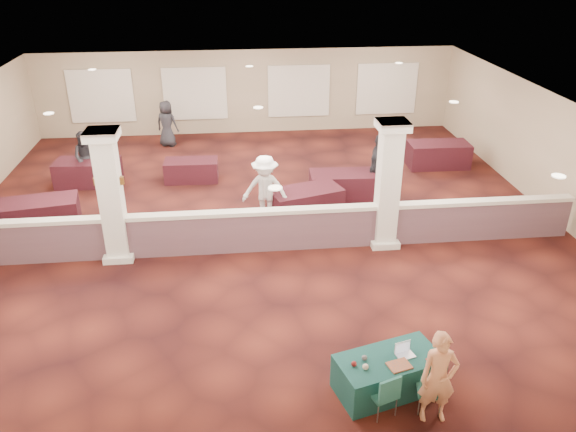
{
  "coord_description": "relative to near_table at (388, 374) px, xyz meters",
  "views": [
    {
      "loc": [
        -0.68,
        -13.58,
        6.93
      ],
      "look_at": [
        0.53,
        -2.0,
        1.15
      ],
      "focal_mm": 35.0,
      "sensor_mm": 36.0,
      "label": 1
    }
  ],
  "objects": [
    {
      "name": "far_table_back_left",
      "position": [
        -6.93,
        9.7,
        0.06
      ],
      "size": [
        1.98,
        1.08,
        0.78
      ],
      "primitive_type": "cube",
      "rotation": [
        0.0,
        0.0,
        -0.06
      ],
      "color": "black",
      "rests_on": "ground"
    },
    {
      "name": "knitting",
      "position": [
        0.11,
        -0.21,
        0.35
      ],
      "size": [
        0.43,
        0.36,
        0.03
      ],
      "primitive_type": "cube",
      "rotation": [
        0.0,
        0.0,
        0.27
      ],
      "color": "#C3521F",
      "rests_on": "near_table"
    },
    {
      "name": "yarn_cream",
      "position": [
        -0.46,
        -0.22,
        0.38
      ],
      "size": [
        0.1,
        0.1,
        0.1
      ],
      "primitive_type": "sphere",
      "color": "beige",
      "rests_on": "near_table"
    },
    {
      "name": "woman",
      "position": [
        0.57,
        -0.7,
        0.49
      ],
      "size": [
        0.61,
        0.43,
        1.64
      ],
      "primitive_type": "imported",
      "rotation": [
        0.0,
        0.0,
        -0.06
      ],
      "color": "#EBA366",
      "rests_on": "ground"
    },
    {
      "name": "conf_chair_side",
      "position": [
        -0.21,
        -0.57,
        0.16
      ],
      "size": [
        0.53,
        0.54,
        0.84
      ],
      "rotation": [
        0.0,
        0.0,
        0.34
      ],
      "color": "#206054",
      "rests_on": "ground"
    },
    {
      "name": "attendee_a",
      "position": [
        -6.96,
        9.88,
        0.49
      ],
      "size": [
        0.8,
        0.45,
        1.65
      ],
      "primitive_type": "imported",
      "rotation": [
        0.0,
        0.0,
        -0.01
      ],
      "color": "black",
      "rests_on": "ground"
    },
    {
      "name": "wall_front",
      "position": [
        -1.76,
        -1.5,
        1.27
      ],
      "size": [
        16.0,
        0.04,
        3.2
      ],
      "primitive_type": "cube",
      "color": "gray",
      "rests_on": "ground"
    },
    {
      "name": "conf_chair_main",
      "position": [
        0.53,
        -0.58,
        0.14
      ],
      "size": [
        0.48,
        0.48,
        0.81
      ],
      "rotation": [
        0.0,
        0.0,
        -0.2
      ],
      "color": "#206054",
      "rests_on": "ground"
    },
    {
      "name": "partition_wall",
      "position": [
        -1.76,
        5.0,
        0.23
      ],
      "size": [
        15.6,
        0.28,
        1.1
      ],
      "color": "#5C3E49",
      "rests_on": "ground"
    },
    {
      "name": "yarn_grey",
      "position": [
        -0.43,
        -0.0,
        0.38
      ],
      "size": [
        0.1,
        0.1,
        0.1
      ],
      "primitive_type": "sphere",
      "color": "#48484C",
      "rests_on": "near_table"
    },
    {
      "name": "laptop_screen",
      "position": [
        0.25,
        0.13,
        0.45
      ],
      "size": [
        0.29,
        0.09,
        0.2
      ],
      "primitive_type": "cube",
      "rotation": [
        0.0,
        0.0,
        0.27
      ],
      "color": "silver",
      "rests_on": "near_table"
    },
    {
      "name": "sconce_right",
      "position": [
        -4.98,
        5.0,
        1.67
      ],
      "size": [
        0.12,
        0.12,
        0.18
      ],
      "color": "brown",
      "rests_on": "column_left"
    },
    {
      "name": "laptop_base",
      "position": [
        0.28,
        0.03,
        0.34
      ],
      "size": [
        0.35,
        0.28,
        0.02
      ],
      "primitive_type": "cube",
      "rotation": [
        0.0,
        0.0,
        0.27
      ],
      "color": "silver",
      "rests_on": "near_table"
    },
    {
      "name": "ceiling",
      "position": [
        -1.76,
        6.5,
        2.87
      ],
      "size": [
        16.0,
        16.0,
        0.02
      ],
      "primitive_type": "cube",
      "color": "silver",
      "rests_on": "wall_back"
    },
    {
      "name": "attendee_d",
      "position": [
        -4.78,
        13.15,
        0.51
      ],
      "size": [
        0.94,
        0.74,
        1.69
      ],
      "primitive_type": "imported",
      "rotation": [
        0.0,
        0.0,
        2.74
      ],
      "color": "black",
      "rests_on": "ground"
    },
    {
      "name": "far_table_back_center",
      "position": [
        -3.76,
        9.7,
        0.0
      ],
      "size": [
        1.68,
        0.87,
        0.67
      ],
      "primitive_type": "cube",
      "rotation": [
        0.0,
        0.0,
        -0.02
      ],
      "color": "black",
      "rests_on": "ground"
    },
    {
      "name": "wall_right",
      "position": [
        6.24,
        6.5,
        1.27
      ],
      "size": [
        0.04,
        16.0,
        3.2
      ],
      "primitive_type": "cube",
      "color": "gray",
      "rests_on": "ground"
    },
    {
      "name": "attendee_b",
      "position": [
        -1.62,
        6.5,
        0.62
      ],
      "size": [
        1.32,
        0.83,
        1.91
      ],
      "primitive_type": "imported",
      "rotation": [
        0.0,
        0.0,
        -0.23
      ],
      "color": "silver",
      "rests_on": "ground"
    },
    {
      "name": "column_right",
      "position": [
        1.24,
        5.0,
        1.3
      ],
      "size": [
        0.72,
        0.72,
        3.2
      ],
      "color": "silver",
      "rests_on": "ground"
    },
    {
      "name": "wall_back",
      "position": [
        -1.76,
        14.5,
        1.27
      ],
      "size": [
        16.0,
        0.04,
        3.2
      ],
      "primitive_type": "cube",
      "color": "gray",
      "rests_on": "ground"
    },
    {
      "name": "ground",
      "position": [
        -1.76,
        6.5,
        -0.33
      ],
      "size": [
        16.0,
        16.0,
        0.0
      ],
      "primitive_type": "plane",
      "color": "#4A1A12",
      "rests_on": "ground"
    },
    {
      "name": "yarn_red",
      "position": [
        -0.63,
        -0.13,
        0.38
      ],
      "size": [
        0.09,
        0.09,
        0.09
      ],
      "primitive_type": "sphere",
      "color": "maroon",
      "rests_on": "near_table"
    },
    {
      "name": "far_table_front_center",
      "position": [
        -0.49,
        6.8,
        0.06
      ],
      "size": [
        2.15,
        1.51,
        0.79
      ],
      "primitive_type": "cube",
      "rotation": [
        0.0,
        0.0,
        0.3
      ],
      "color": "black",
      "rests_on": "ground"
    },
    {
      "name": "sconce_left",
      "position": [
        -5.54,
        5.0,
        1.67
      ],
      "size": [
        0.12,
        0.12,
        0.18
      ],
      "color": "brown",
      "rests_on": "column_left"
    },
    {
      "name": "scissors",
      "position": [
        0.64,
        -0.09,
        0.34
      ],
      "size": [
        0.11,
        0.06,
        0.01
      ],
      "primitive_type": "cube",
      "rotation": [
        0.0,
        0.0,
        0.27
      ],
      "color": "#AE1612",
      "rests_on": "near_table"
    },
    {
      "name": "near_table",
      "position": [
        0.0,
        0.0,
        0.0
      ],
      "size": [
        1.91,
        1.3,
        0.67
      ],
      "primitive_type": "cube",
      "rotation": [
        0.0,
        0.0,
        0.27
      ],
      "color": "#0D332F",
      "rests_on": "ground"
    },
    {
      "name": "far_table_front_left",
      "position": [
        -7.57,
        6.8,
        0.06
      ],
      "size": [
        2.1,
        1.31,
        0.8
      ],
      "primitive_type": "cube",
      "rotation": [
        0.0,
        0.0,
        0.18
      ],
      "color": "black",
      "rests_on": "ground"
    },
    {
      "name": "column_left",
      "position": [
        -5.26,
        5.0,
        1.3
      ],
      "size": [
        0.72,
        0.72,
        3.2
      ],
      "color": "silver",
      "rests_on": "ground"
    },
    {
      "name": "attendee_c",
      "position": [
        1.8,
        8.0,
        0.6
      ],
      "size": [
        1.05,
        1.2,
        1.87
      ],
      "primitive_type": "imported",
      "rotation": [
        0.0,
        0.0,
        0.97
      ],
      "color": "black",
      "rests_on": "ground"
    },
    {
      "name": "screen_glow",
      "position": [
        0.25,
        0.12,
        0.44
      ],
      "size": [
        0.27,
        0.08,
        0.17
      ],
      "primitive_type": "cube",
      "rotation": [
        0.0,
        0.0,
        0.27
      ],
      "color": "silver",
      "rests_on": "near_table"
    },
    {
      "name": "far_table_back_right",
      "position": [
        4.43,
        10.09,
        0.07
      ],
      "size": [
        2.04,
        1.06,
        0.82
      ],
      "primitive_type": "cube",
      "rotation": [
        0.0,
        0.0,
        -0.03
      ],
      "color": "black",
      "rests_on": "ground"
    },
    {
      "name": "far_table_front_right",
      "position": [
        0.74,
        7.92,
        0.05
      ],
      "size": [
        1.93,
        1.03,
        0.77
      ],
      "primitive_type": "cube",
      "rotation": [
        0.0,
        0.0,
        -0.04
      ],
      "color": "black",
      "rests_on": "ground"
    }
  ]
}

